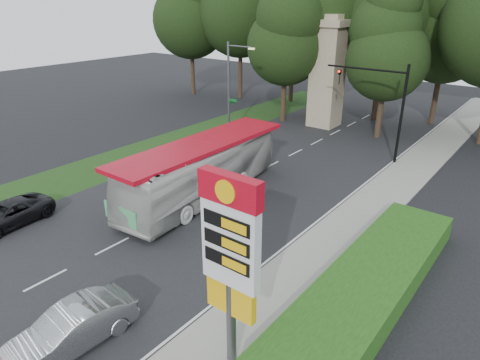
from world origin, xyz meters
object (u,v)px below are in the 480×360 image
Objects in this scene: gas_station_pylon at (230,249)px; traffic_signal_mast at (385,99)px; streetlight_signs at (231,85)px; transit_bus at (202,170)px; suv_charcoal at (8,214)px; sedan_silver at (71,329)px; monument at (328,71)px.

traffic_signal_mast is (-3.52, 22.00, 0.22)m from gas_station_pylon.
streetlight_signs reaches higher than gas_station_pylon.
transit_bus is (-6.06, -12.92, -2.93)m from traffic_signal_mast.
gas_station_pylon is at bearing -51.04° from streetlight_signs.
gas_station_pylon is 13.48m from transit_bus.
suv_charcoal is (-11.88, -22.02, -4.02)m from traffic_signal_mast.
sedan_silver is (4.77, -11.98, -0.98)m from transit_bus.
streetlight_signs is 9.44m from monument.
transit_bus is 2.67× the size of suv_charcoal.
traffic_signal_mast is at bearing -38.00° from monument.
transit_bus is 12.93m from sedan_silver.
gas_station_pylon is 0.95× the size of traffic_signal_mast.
traffic_signal_mast is 0.72× the size of monument.
suv_charcoal is at bearing -179.93° from gas_station_pylon.
streetlight_signs is 25.84m from sedan_silver.
monument reaches higher than sedan_silver.
sedan_silver is at bearing -92.97° from traffic_signal_mast.
monument is 2.18× the size of sedan_silver.
monument is 28.69m from suv_charcoal.
sedan_silver is at bearing -63.59° from streetlight_signs.
monument reaches higher than traffic_signal_mast.
traffic_signal_mast is 14.57m from transit_bus.
suv_charcoal is at bearing -118.35° from traffic_signal_mast.
traffic_signal_mast is 25.24m from sedan_silver.
traffic_signal_mast is 9.76m from monument.
monument reaches higher than gas_station_pylon.
streetlight_signs reaches higher than suv_charcoal.
gas_station_pylon is at bearing -4.70° from suv_charcoal.
sedan_silver is at bearing -78.32° from monument.
traffic_signal_mast is 0.58× the size of transit_bus.
transit_bus reaches higher than sedan_silver.
gas_station_pylon reaches higher than suv_charcoal.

